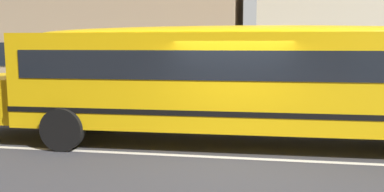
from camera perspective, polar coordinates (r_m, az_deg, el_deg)
name	(u,v)px	position (r m, az deg, el deg)	size (l,w,h in m)	color
ground_plane	(232,158)	(8.79, 5.63, -8.73)	(400.00, 400.00, 0.00)	#38383D
sidewalk_far	(244,105)	(16.04, 7.36, -1.29)	(120.00, 3.00, 0.01)	gray
lane_centreline	(232,158)	(8.79, 5.63, -8.71)	(110.00, 0.16, 0.01)	silver
school_bus	(237,75)	(9.74, 6.37, 3.05)	(12.84, 3.05, 2.86)	yellow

